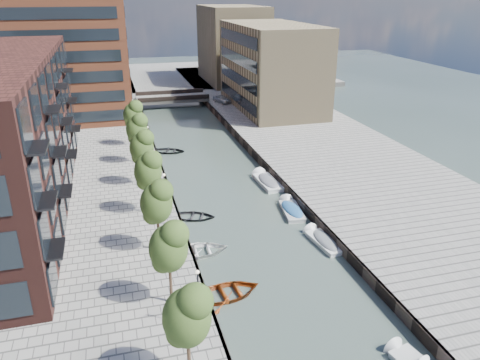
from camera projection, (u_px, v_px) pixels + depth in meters
name	position (u px, v px, depth m)	size (l,w,h in m)	color
water	(207.00, 161.00, 59.55)	(300.00, 300.00, 0.00)	#38473F
quay_right	(323.00, 147.00, 63.34)	(20.00, 140.00, 1.00)	gray
quay_wall_left	(159.00, 162.00, 57.84)	(0.25, 140.00, 1.00)	#332823
quay_wall_right	(253.00, 153.00, 60.88)	(0.25, 140.00, 1.00)	#332823
far_closure	(156.00, 77.00, 112.83)	(80.00, 40.00, 1.00)	gray
apartment_block	(13.00, 135.00, 42.63)	(8.00, 38.00, 14.00)	black
tower	(62.00, 19.00, 71.53)	(18.00, 18.00, 30.00)	#974A2C
tan_block_near	(271.00, 67.00, 80.10)	(12.00, 25.00, 14.00)	#927D59
tan_block_far	(233.00, 44.00, 102.89)	(12.00, 20.00, 16.00)	#927D59
bridge	(172.00, 98.00, 87.54)	(13.00, 6.00, 1.30)	gray
tree_0	(187.00, 314.00, 23.34)	(2.50, 2.50, 5.95)	#382619
tree_1	(168.00, 245.00, 29.58)	(2.50, 2.50, 5.95)	#382619
tree_2	(156.00, 201.00, 35.81)	(2.50, 2.50, 5.95)	#382619
tree_3	(148.00, 169.00, 42.05)	(2.50, 2.50, 5.95)	#382619
tree_4	(142.00, 146.00, 48.29)	(2.50, 2.50, 5.95)	#382619
tree_5	(137.00, 128.00, 54.53)	(2.50, 2.50, 5.95)	#382619
tree_6	(133.00, 114.00, 60.77)	(2.50, 2.50, 5.95)	#382619
lamp_0	(198.00, 293.00, 27.91)	(0.24, 0.24, 4.12)	black
lamp_1	(165.00, 190.00, 42.17)	(0.24, 0.24, 4.12)	black
lamp_2	(148.00, 139.00, 56.43)	(0.24, 0.24, 4.12)	black
sloop_1	(195.00, 218.00, 44.74)	(2.85, 3.99, 0.83)	#232426
sloop_2	(228.00, 296.00, 33.44)	(3.51, 4.91, 1.02)	#89350E
sloop_3	(200.00, 254.00, 38.76)	(3.49, 4.89, 1.01)	white
sloop_4	(169.00, 152.00, 62.73)	(2.99, 4.19, 0.87)	black
motorboat_1	(322.00, 240.00, 40.44)	(2.13, 4.79, 1.54)	white
motorboat_3	(291.00, 209.00, 46.09)	(2.33, 5.10, 1.64)	beige
motorboat_4	(266.00, 181.00, 52.78)	(2.16, 5.60, 1.84)	white
car	(222.00, 99.00, 85.29)	(1.63, 4.05, 1.38)	silver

